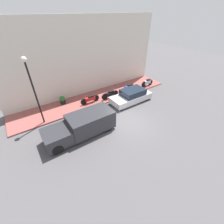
{
  "coord_description": "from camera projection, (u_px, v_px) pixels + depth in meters",
  "views": [
    {
      "loc": [
        -7.51,
        6.71,
        7.95
      ],
      "look_at": [
        1.23,
        0.7,
        0.6
      ],
      "focal_mm": 24.0,
      "sensor_mm": 36.0,
      "label": 1
    }
  ],
  "objects": [
    {
      "name": "motorcycle_blue",
      "position": [
        129.0,
        88.0,
        16.91
      ],
      "size": [
        0.3,
        2.16,
        0.84
      ],
      "color": "navy",
      "rests_on": "sidewalk"
    },
    {
      "name": "ground_plane",
      "position": [
        127.0,
        122.0,
        12.74
      ],
      "size": [
        60.0,
        60.0,
        0.0
      ],
      "primitive_type": "plane",
      "color": "#514F51"
    },
    {
      "name": "sidewalk",
      "position": [
        97.0,
        97.0,
        16.14
      ],
      "size": [
        3.12,
        17.09,
        0.12
      ],
      "color": "#934C47",
      "rests_on": "ground_plane"
    },
    {
      "name": "streetlamp",
      "position": [
        31.0,
        82.0,
        10.5
      ],
      "size": [
        0.37,
        0.37,
        5.33
      ],
      "color": "black",
      "rests_on": "sidewalk"
    },
    {
      "name": "delivery_van",
      "position": [
        81.0,
        126.0,
        11.05
      ],
      "size": [
        1.91,
        5.23,
        1.61
      ],
      "color": "#2D2D33",
      "rests_on": "ground_plane"
    },
    {
      "name": "motorcycle_black",
      "position": [
        110.0,
        94.0,
        15.69
      ],
      "size": [
        0.3,
        2.03,
        0.78
      ],
      "color": "black",
      "rests_on": "sidewalk"
    },
    {
      "name": "parked_car",
      "position": [
        131.0,
        96.0,
        15.23
      ],
      "size": [
        1.81,
        4.3,
        1.31
      ],
      "color": "silver",
      "rests_on": "ground_plane"
    },
    {
      "name": "building_facade",
      "position": [
        87.0,
        58.0,
        15.17
      ],
      "size": [
        0.3,
        17.09,
        7.62
      ],
      "color": "silver",
      "rests_on": "ground_plane"
    },
    {
      "name": "scooter_silver",
      "position": [
        147.0,
        82.0,
        18.15
      ],
      "size": [
        0.3,
        1.78,
        0.82
      ],
      "color": "#B7B7BF",
      "rests_on": "sidewalk"
    },
    {
      "name": "motorcycle_red",
      "position": [
        90.0,
        99.0,
        14.86
      ],
      "size": [
        0.3,
        2.01,
        0.76
      ],
      "color": "#B21E1E",
      "rests_on": "sidewalk"
    },
    {
      "name": "potted_plant",
      "position": [
        62.0,
        100.0,
        14.75
      ],
      "size": [
        0.53,
        0.53,
        0.8
      ],
      "color": "black",
      "rests_on": "sidewalk"
    }
  ]
}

